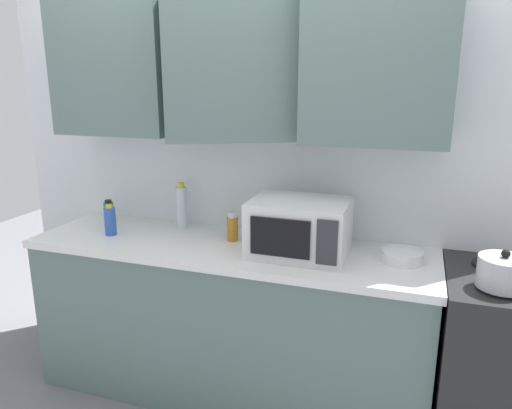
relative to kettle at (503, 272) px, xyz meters
name	(u,v)px	position (x,y,z in m)	size (l,w,h in m)	color
wall_back_with_cabinets	(242,114)	(-1.30, 0.39, 0.59)	(3.04, 0.58, 2.60)	white
counter_run	(229,320)	(-1.30, 0.16, -0.53)	(2.17, 0.63, 0.90)	slate
kettle	(503,272)	(0.00, 0.00, 0.00)	(0.21, 0.21, 0.17)	#B2B2B7
microwave	(299,228)	(-0.91, 0.14, 0.06)	(0.48, 0.37, 0.28)	silver
bottle_green_oil	(109,213)	(-2.13, 0.27, -0.01)	(0.06, 0.06, 0.15)	#386B2D
bottle_amber_vinegar	(232,227)	(-1.30, 0.23, 0.00)	(0.06, 0.06, 0.16)	#AD701E
bottle_clear_tall	(182,207)	(-1.67, 0.35, 0.05)	(0.06, 0.06, 0.27)	silver
bottle_blue_cleaner	(110,221)	(-1.99, 0.10, 0.00)	(0.06, 0.06, 0.17)	#2D56B7
bowl_ceramic_small	(402,256)	(-0.41, 0.20, -0.05)	(0.20, 0.20, 0.06)	silver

